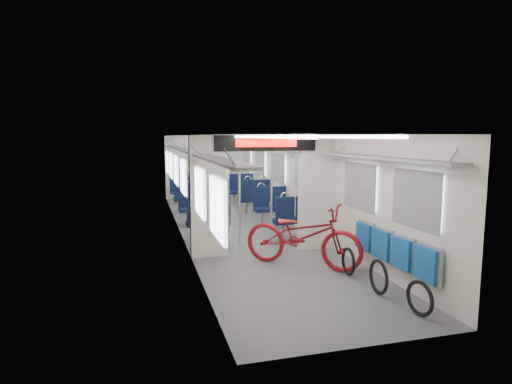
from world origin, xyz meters
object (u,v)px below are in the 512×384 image
at_px(seat_bay_far_left, 186,191).
at_px(stanchion_far_left, 214,178).
at_px(bicycle, 303,235).
at_px(bike_hoop_c, 348,263).
at_px(flip_bench, 393,249).
at_px(stanchion_near_left, 240,192).
at_px(seat_bay_near_left, 202,209).
at_px(stanchion_near_right, 271,192).
at_px(bike_hoop_b, 378,279).
at_px(seat_bay_far_right, 247,191).
at_px(seat_bay_near_right, 281,209).
at_px(bike_hoop_a, 420,300).
at_px(stanchion_far_right, 239,176).

bearing_deg(seat_bay_far_left, stanchion_far_left, -76.52).
height_order(bicycle, bike_hoop_c, bicycle).
distance_m(flip_bench, stanchion_near_left, 3.41).
distance_m(seat_bay_near_left, stanchion_near_right, 2.18).
bearing_deg(bicycle, bike_hoop_c, -98.08).
relative_size(bike_hoop_c, stanchion_near_right, 0.20).
bearing_deg(flip_bench, bicycle, 128.02).
height_order(bicycle, seat_bay_far_left, bicycle).
relative_size(bike_hoop_b, seat_bay_far_right, 0.24).
bearing_deg(bike_hoop_b, seat_bay_near_right, 90.27).
distance_m(seat_bay_near_left, stanchion_far_left, 1.65).
bearing_deg(stanchion_near_right, bike_hoop_c, -72.70).
xyz_separation_m(bicycle, seat_bay_far_right, (0.56, 6.27, -0.00)).
distance_m(bike_hoop_c, stanchion_far_left, 5.54).
bearing_deg(bike_hoop_a, stanchion_near_left, 109.84).
distance_m(seat_bay_near_right, stanchion_near_left, 1.90).
relative_size(bike_hoop_b, seat_bay_near_right, 0.26).
height_order(stanchion_near_right, stanchion_far_right, same).
relative_size(seat_bay_near_right, seat_bay_far_right, 0.91).
bearing_deg(stanchion_far_right, bike_hoop_a, -84.61).
bearing_deg(stanchion_near_right, bike_hoop_b, -77.23).
bearing_deg(bike_hoop_b, stanchion_far_left, 102.37).
bearing_deg(bike_hoop_c, bicycle, 131.18).
relative_size(flip_bench, seat_bay_near_right, 1.07).
distance_m(bike_hoop_b, stanchion_near_right, 3.24).
bearing_deg(seat_bay_near_right, stanchion_near_right, -116.29).
bearing_deg(seat_bay_near_left, bike_hoop_a, -70.29).
bearing_deg(seat_bay_near_left, bicycle, -67.82).
distance_m(bike_hoop_a, seat_bay_far_left, 9.44).
distance_m(bike_hoop_b, seat_bay_near_left, 5.12).
height_order(seat_bay_far_left, seat_bay_far_right, seat_bay_far_right).
bearing_deg(seat_bay_near_left, seat_bay_near_right, -10.98).
xyz_separation_m(bike_hoop_c, seat_bay_far_left, (-1.87, 7.52, 0.33)).
bearing_deg(stanchion_far_left, stanchion_near_left, -89.51).
height_order(bicycle, stanchion_far_left, stanchion_far_left).
bearing_deg(seat_bay_near_right, stanchion_far_right, 105.01).
bearing_deg(bike_hoop_a, seat_bay_near_left, 109.71).
distance_m(seat_bay_near_left, stanchion_near_left, 1.78).
bearing_deg(seat_bay_near_left, stanchion_near_right, -54.93).
bearing_deg(stanchion_near_right, flip_bench, -68.46).
bearing_deg(stanchion_far_left, bike_hoop_c, -75.84).
distance_m(seat_bay_near_left, stanchion_far_right, 2.27).
bearing_deg(stanchion_far_right, stanchion_far_left, -157.46).
height_order(seat_bay_near_left, stanchion_far_left, stanchion_far_left).
bearing_deg(stanchion_near_right, bicycle, -85.93).
relative_size(stanchion_near_left, stanchion_far_left, 1.00).
height_order(bike_hoop_a, seat_bay_far_left, seat_bay_far_left).
distance_m(flip_bench, seat_bay_near_left, 5.02).
bearing_deg(seat_bay_near_right, seat_bay_far_right, 90.00).
relative_size(bicycle, bike_hoop_c, 4.58).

